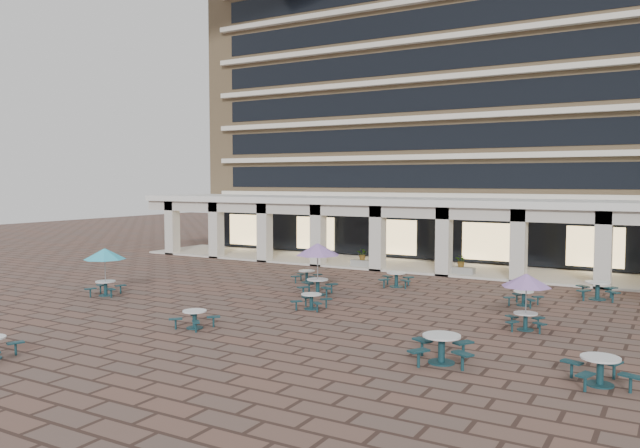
{
  "coord_description": "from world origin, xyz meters",
  "views": [
    {
      "loc": [
        13.93,
        -22.23,
        5.52
      ],
      "look_at": [
        -0.73,
        3.0,
        3.47
      ],
      "focal_mm": 35.0,
      "sensor_mm": 36.0,
      "label": 1
    }
  ],
  "objects": [
    {
      "name": "picnic_table_8",
      "position": [
        -3.51,
        6.33,
        0.39
      ],
      "size": [
        1.7,
        1.7,
        0.66
      ],
      "rotation": [
        0.0,
        0.0,
        0.25
      ],
      "color": "#163942",
      "rests_on": "ground"
    },
    {
      "name": "picnic_table_6",
      "position": [
        -1.13,
        3.44,
        2.12
      ],
      "size": [
        2.16,
        2.16,
        2.49
      ],
      "rotation": [
        0.0,
        0.0,
        0.3
      ],
      "color": "#163942",
      "rests_on": "ground"
    },
    {
      "name": "planter_right",
      "position": [
        3.01,
        12.9,
        0.47
      ],
      "size": [
        1.5,
        0.76,
        1.22
      ],
      "color": "gray",
      "rests_on": "ground"
    },
    {
      "name": "picnic_table_2",
      "position": [
        -1.67,
        -4.73,
        0.4
      ],
      "size": [
        1.51,
        1.51,
        0.67
      ],
      "rotation": [
        0.0,
        0.0,
        0.0
      ],
      "color": "#163942",
      "rests_on": "ground"
    },
    {
      "name": "picnic_table_3",
      "position": [
        7.8,
        -4.38,
        0.52
      ],
      "size": [
        2.28,
        2.28,
        0.87
      ],
      "rotation": [
        0.0,
        0.0,
        0.28
      ],
      "color": "#163942",
      "rests_on": "ground"
    },
    {
      "name": "apartment_building",
      "position": [
        0.0,
        25.47,
        12.6
      ],
      "size": [
        40.0,
        15.5,
        25.2
      ],
      "color": "tan",
      "rests_on": "ground"
    },
    {
      "name": "picnic_table_7",
      "position": [
        12.19,
        -4.21,
        0.47
      ],
      "size": [
        2.15,
        2.15,
        0.78
      ],
      "rotation": [
        0.0,
        0.0,
        0.43
      ],
      "color": "#163942",
      "rests_on": "ground"
    },
    {
      "name": "picnic_table_11",
      "position": [
        9.09,
        1.18,
        1.78
      ],
      "size": [
        1.81,
        1.81,
        2.09
      ],
      "rotation": [
        0.0,
        0.0,
        0.25
      ],
      "color": "#163942",
      "rests_on": "ground"
    },
    {
      "name": "retail_arcade",
      "position": [
        0.0,
        14.8,
        3.0
      ],
      "size": [
        42.0,
        6.6,
        4.4
      ],
      "color": "white",
      "rests_on": "ground"
    },
    {
      "name": "planter_left",
      "position": [
        -3.36,
        12.9,
        0.48
      ],
      "size": [
        1.5,
        0.68,
        1.23
      ],
      "color": "gray",
      "rests_on": "ground"
    },
    {
      "name": "picnic_table_10",
      "position": [
        8.04,
        5.81,
        0.39
      ],
      "size": [
        1.58,
        1.58,
        0.65
      ],
      "rotation": [
        0.0,
        0.0,
        -0.13
      ],
      "color": "#163942",
      "rests_on": "ground"
    },
    {
      "name": "picnic_table_13",
      "position": [
        10.69,
        8.97,
        0.5
      ],
      "size": [
        2.06,
        2.06,
        0.83
      ],
      "rotation": [
        0.0,
        0.0,
        0.16
      ],
      "color": "#163942",
      "rests_on": "ground"
    },
    {
      "name": "picnic_table_5",
      "position": [
        0.32,
        0.44,
        0.4
      ],
      "size": [
        1.62,
        1.62,
        0.67
      ],
      "rotation": [
        0.0,
        0.0,
        0.12
      ],
      "color": "#163942",
      "rests_on": "ground"
    },
    {
      "name": "picnic_table_4",
      "position": [
        -9.84,
        -1.82,
        1.93
      ],
      "size": [
        1.96,
        1.96,
        2.27
      ],
      "rotation": [
        0.0,
        0.0,
        0.41
      ],
      "color": "#163942",
      "rests_on": "ground"
    },
    {
      "name": "picnic_table_9",
      "position": [
        1.25,
        7.47,
        0.45
      ],
      "size": [
        1.96,
        1.96,
        0.75
      ],
      "rotation": [
        0.0,
        0.0,
        0.25
      ],
      "color": "#163942",
      "rests_on": "ground"
    },
    {
      "name": "ground",
      "position": [
        0.0,
        0.0,
        0.0
      ],
      "size": [
        120.0,
        120.0,
        0.0
      ],
      "primitive_type": "plane",
      "color": "brown",
      "rests_on": "ground"
    }
  ]
}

